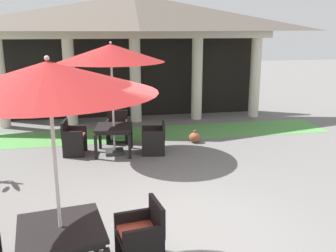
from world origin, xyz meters
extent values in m
plane|color=slate|center=(0.00, 0.00, 0.00)|extent=(60.00, 60.00, 0.00)
cylinder|color=beige|center=(-4.27, 7.46, 1.40)|extent=(0.37, 0.37, 2.79)
cylinder|color=beige|center=(-2.14, 7.46, 1.40)|extent=(0.37, 0.37, 2.79)
cylinder|color=beige|center=(0.00, 7.46, 1.40)|extent=(0.37, 0.37, 2.79)
cylinder|color=beige|center=(2.14, 7.46, 1.40)|extent=(0.37, 0.37, 2.79)
cylinder|color=beige|center=(4.27, 7.46, 1.40)|extent=(0.37, 0.37, 2.79)
cube|color=beige|center=(0.00, 7.46, 2.91)|extent=(9.34, 0.70, 0.24)
pyramid|color=#665B51|center=(0.00, 7.46, 3.60)|extent=(9.74, 2.44, 1.14)
cube|color=black|center=(0.00, 8.36, 1.40)|extent=(9.14, 0.16, 2.79)
cube|color=#519347|center=(0.00, 5.83, 0.00)|extent=(11.54, 1.68, 0.01)
cube|color=black|center=(-0.89, 4.14, 0.70)|extent=(1.00, 1.00, 0.05)
cube|color=black|center=(-0.89, 4.14, 0.64)|extent=(0.92, 0.92, 0.07)
cube|color=black|center=(-1.35, 3.78, 0.30)|extent=(0.08, 0.08, 0.60)
cube|color=black|center=(-0.53, 3.68, 0.30)|extent=(0.08, 0.08, 0.60)
cube|color=black|center=(-1.24, 4.60, 0.30)|extent=(0.08, 0.08, 0.60)
cube|color=black|center=(-0.43, 4.50, 0.30)|extent=(0.08, 0.08, 0.60)
cube|color=#2D2D2D|center=(-0.89, 4.14, 0.04)|extent=(0.46, 0.46, 0.09)
cylinder|color=beige|center=(-0.89, 4.14, 1.25)|extent=(0.05, 0.05, 2.50)
cone|color=maroon|center=(-0.89, 4.14, 2.54)|extent=(2.59, 2.59, 0.42)
sphere|color=beige|center=(-0.89, 4.14, 2.78)|extent=(0.06, 0.06, 0.06)
cube|color=black|center=(-0.76, 5.12, 0.40)|extent=(0.62, 0.57, 0.07)
cube|color=#C64C38|center=(-0.76, 5.12, 0.46)|extent=(0.57, 0.52, 0.05)
cube|color=black|center=(-0.73, 5.35, 0.65)|extent=(0.57, 0.13, 0.44)
cube|color=black|center=(-0.50, 5.09, 0.32)|extent=(0.12, 0.50, 0.64)
cube|color=black|center=(-1.02, 5.16, 0.32)|extent=(0.12, 0.50, 0.64)
cube|color=black|center=(-0.54, 4.87, 0.18)|extent=(0.06, 0.06, 0.36)
cube|color=black|center=(-1.04, 4.94, 0.18)|extent=(0.06, 0.06, 0.36)
cube|color=black|center=(-0.48, 5.31, 0.18)|extent=(0.06, 0.06, 0.36)
cube|color=black|center=(-0.98, 5.38, 0.18)|extent=(0.06, 0.06, 0.36)
cube|color=black|center=(0.10, 4.01, 0.39)|extent=(0.64, 0.65, 0.07)
cube|color=#C64C38|center=(0.10, 4.01, 0.45)|extent=(0.59, 0.60, 0.05)
cube|color=black|center=(0.36, 3.98, 0.61)|extent=(0.14, 0.59, 0.36)
cube|color=black|center=(0.06, 3.74, 0.33)|extent=(0.58, 0.13, 0.65)
cube|color=black|center=(0.13, 4.28, 0.33)|extent=(0.58, 0.13, 0.65)
cube|color=black|center=(-0.20, 3.78, 0.18)|extent=(0.06, 0.06, 0.36)
cube|color=black|center=(-0.13, 4.31, 0.18)|extent=(0.06, 0.06, 0.36)
cube|color=black|center=(0.32, 3.72, 0.18)|extent=(0.06, 0.06, 0.36)
cube|color=black|center=(0.39, 4.24, 0.18)|extent=(0.06, 0.06, 0.36)
cube|color=black|center=(-1.87, 4.27, 0.43)|extent=(0.59, 0.65, 0.07)
cube|color=#C64C38|center=(-1.87, 4.27, 0.49)|extent=(0.54, 0.60, 0.05)
cube|color=black|center=(-2.11, 4.30, 0.67)|extent=(0.14, 0.60, 0.41)
cube|color=black|center=(-1.84, 4.54, 0.34)|extent=(0.52, 0.13, 0.68)
cube|color=black|center=(-1.91, 3.99, 0.34)|extent=(0.52, 0.13, 0.68)
cube|color=black|center=(-1.61, 4.50, 0.20)|extent=(0.06, 0.06, 0.40)
cube|color=black|center=(-1.68, 3.97, 0.20)|extent=(0.06, 0.06, 0.40)
cube|color=black|center=(-2.07, 4.56, 0.20)|extent=(0.06, 0.06, 0.40)
cube|color=black|center=(-2.13, 4.03, 0.20)|extent=(0.06, 0.06, 0.40)
cube|color=black|center=(-1.75, -0.76, 0.72)|extent=(1.18, 1.18, 0.05)
cube|color=black|center=(-1.75, -0.76, 0.66)|extent=(1.09, 1.09, 0.07)
cube|color=black|center=(-2.30, -0.36, 0.31)|extent=(0.08, 0.08, 0.62)
cube|color=black|center=(-1.35, -0.21, 0.31)|extent=(0.08, 0.08, 0.62)
cylinder|color=beige|center=(-1.75, -0.76, 1.28)|extent=(0.04, 0.04, 2.55)
cone|color=maroon|center=(-1.75, -0.76, 2.59)|extent=(2.46, 2.46, 0.36)
sphere|color=beige|center=(-1.75, -0.76, 2.80)|extent=(0.06, 0.06, 0.06)
cube|color=black|center=(-0.77, -0.60, 0.41)|extent=(0.63, 0.64, 0.07)
cube|color=#C64C38|center=(-0.77, -0.60, 0.47)|extent=(0.58, 0.59, 0.05)
cube|color=black|center=(-0.51, -0.56, 0.66)|extent=(0.15, 0.56, 0.43)
cube|color=black|center=(-0.73, -0.85, 0.33)|extent=(0.56, 0.15, 0.66)
cube|color=black|center=(-0.81, -0.34, 0.33)|extent=(0.56, 0.15, 0.66)
cube|color=black|center=(-1.05, -0.39, 0.19)|extent=(0.06, 0.06, 0.38)
cube|color=black|center=(-0.56, -0.31, 0.19)|extent=(0.06, 0.06, 0.38)
ellipsoid|color=brown|center=(1.37, 4.71, 0.14)|extent=(0.33, 0.33, 0.28)
sphere|color=brown|center=(1.37, 4.71, 0.32)|extent=(0.08, 0.08, 0.08)
camera|label=1|loc=(-1.20, -5.10, 3.12)|focal=40.13mm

